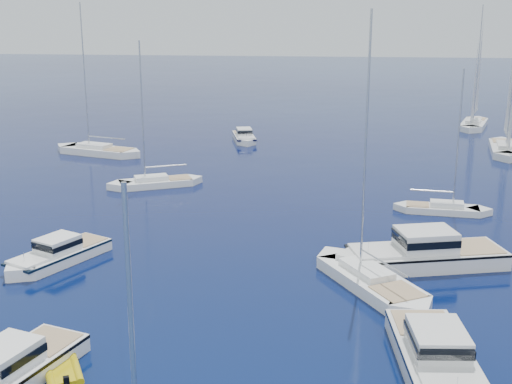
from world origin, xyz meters
TOP-DOWN VIEW (x-y plane):
  - motor_cruiser_right at (10.49, 2.59)m, footprint 4.11×10.57m
  - motor_cruiser_left at (-11.70, 13.74)m, footprint 5.88×8.55m
  - motor_cruiser_centre at (11.34, 15.86)m, footprint 12.11×6.46m
  - motor_cruiser_horizon at (-5.05, 55.32)m, footprint 4.08×7.92m
  - sailboat_mid_r at (8.02, 12.16)m, footprint 8.10×11.04m
  - sailboat_mid_l at (-10.32, 33.19)m, footprint 9.33×6.09m
  - sailboat_centre at (14.42, 27.76)m, footprint 8.18×2.89m
  - sailboat_sails_r at (24.82, 51.94)m, footprint 4.88×12.22m
  - sailboat_far_l at (-20.18, 46.02)m, footprint 11.84×6.18m
  - sailboat_sails_far at (24.56, 68.56)m, footprint 6.15×11.69m
  - tender_yellow at (-6.11, 0.71)m, footprint 3.16×3.73m

SIDE VIEW (x-z plane):
  - motor_cruiser_right at x=10.49m, z-range -1.35..1.35m
  - motor_cruiser_left at x=-11.70m, z-range -1.09..1.09m
  - motor_cruiser_centre at x=11.34m, z-range -1.52..1.52m
  - motor_cruiser_horizon at x=-5.05m, z-range -1.00..1.00m
  - sailboat_mid_r at x=8.02m, z-range -8.16..8.16m
  - sailboat_mid_l at x=-10.32m, z-range -6.76..6.76m
  - sailboat_centre at x=14.42m, z-range -5.89..5.89m
  - sailboat_sails_r at x=24.82m, z-range -8.74..8.74m
  - sailboat_far_l at x=-20.18m, z-range -8.43..8.43m
  - sailboat_sails_far at x=24.56m, z-range -8.32..8.32m
  - tender_yellow at x=-6.11m, z-range -0.47..0.47m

